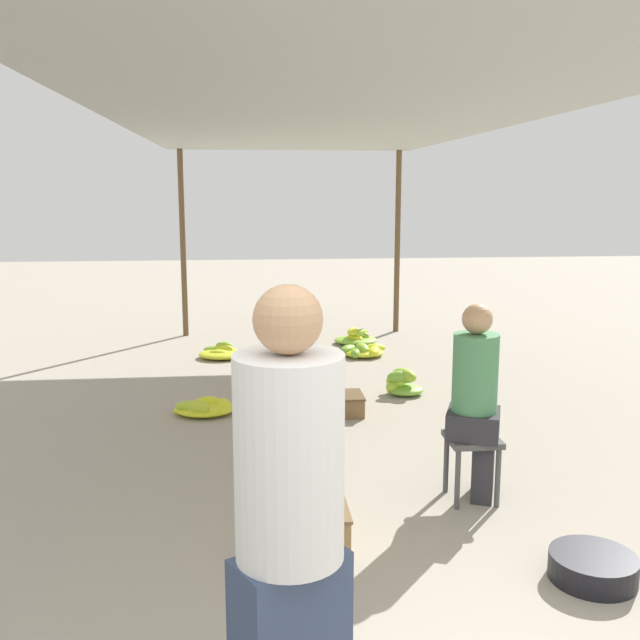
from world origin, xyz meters
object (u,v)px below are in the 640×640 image
object	(u,v)px
vendor_foreground	(290,530)
crate_mid	(343,404)
stool	(472,449)
basin_black	(593,567)
vendor_seated	(477,399)
banana_pile_left_1	(204,407)
crate_near	(310,523)
banana_pile_right_2	(356,338)
banana_pile_right_1	(402,383)
banana_pile_left_0	(221,353)
banana_pile_right_0	(363,351)

from	to	relation	value
vendor_foreground	crate_mid	size ratio (longest dim) A/B	4.64
vendor_foreground	stool	xyz separation A→B (m)	(1.35, 2.15, -0.56)
vendor_foreground	basin_black	bearing A→B (deg)	32.76
vendor_seated	basin_black	bearing A→B (deg)	-73.16
banana_pile_left_1	crate_near	distance (m)	2.67
vendor_foreground	banana_pile_right_2	xyz separation A→B (m)	(1.34, 7.20, -0.84)
vendor_foreground	crate_near	size ratio (longest dim) A/B	3.93
stool	banana_pile_right_1	size ratio (longest dim) A/B	1.03
stool	basin_black	size ratio (longest dim) A/B	0.97
crate_near	vendor_seated	bearing A→B (deg)	22.07
stool	banana_pile_right_1	world-z (taller)	stool
vendor_foreground	basin_black	distance (m)	2.19
basin_black	banana_pile_right_2	xyz separation A→B (m)	(-0.36, 6.11, 0.01)
banana_pile_right_1	crate_near	world-z (taller)	banana_pile_right_1
basin_black	stool	bearing A→B (deg)	107.90
banana_pile_left_0	banana_pile_right_2	world-z (taller)	banana_pile_right_2
banana_pile_left_1	banana_pile_right_2	size ratio (longest dim) A/B	1.04
basin_black	banana_pile_left_1	distance (m)	3.88
stool	banana_pile_right_2	xyz separation A→B (m)	(-0.01, 5.05, -0.28)
banana_pile_right_0	banana_pile_right_2	size ratio (longest dim) A/B	1.11
banana_pile_left_0	banana_pile_right_1	distance (m)	2.66
banana_pile_left_0	banana_pile_right_2	xyz separation A→B (m)	(1.82, 0.65, 0.01)
banana_pile_right_0	crate_mid	distance (m)	2.40
stool	banana_pile_right_1	distance (m)	2.56
banana_pile_left_1	banana_pile_right_2	world-z (taller)	banana_pile_right_2
banana_pile_right_0	crate_near	world-z (taller)	crate_near
stool	crate_mid	size ratio (longest dim) A/B	1.17
stool	vendor_seated	world-z (taller)	vendor_seated
stool	banana_pile_left_0	world-z (taller)	stool
vendor_foreground	banana_pile_right_0	world-z (taller)	vendor_foreground
vendor_foreground	vendor_seated	size ratio (longest dim) A/B	1.31
banana_pile_left_1	crate_mid	bearing A→B (deg)	-5.85
vendor_foreground	stool	size ratio (longest dim) A/B	3.95
banana_pile_right_1	banana_pile_right_2	world-z (taller)	banana_pile_right_1
vendor_seated	banana_pile_right_2	world-z (taller)	vendor_seated
vendor_foreground	crate_mid	distance (m)	4.26
banana_pile_left_1	banana_pile_right_2	bearing A→B (deg)	57.25
stool	banana_pile_left_0	distance (m)	4.78
vendor_seated	banana_pile_left_0	xyz separation A→B (m)	(-1.85, 4.39, -0.64)
banana_pile_right_2	crate_mid	size ratio (longest dim) A/B	1.54
banana_pile_right_2	crate_mid	bearing A→B (deg)	-101.07
banana_pile_left_1	banana_pile_right_1	distance (m)	2.04
vendor_seated	banana_pile_right_1	distance (m)	2.61
crate_mid	vendor_seated	bearing A→B (deg)	-71.95
crate_mid	vendor_foreground	bearing A→B (deg)	-100.15
banana_pile_left_1	banana_pile_right_1	bearing A→B (deg)	12.83
vendor_foreground	crate_near	distance (m)	1.89
basin_black	crate_mid	bearing A→B (deg)	107.63
banana_pile_left_0	banana_pile_left_1	world-z (taller)	banana_pile_left_0
basin_black	crate_mid	world-z (taller)	crate_mid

